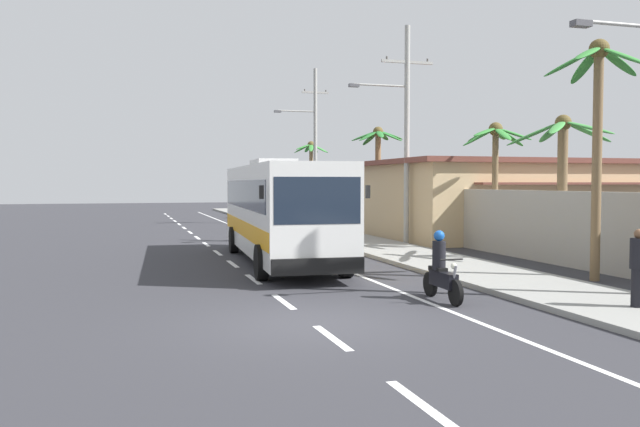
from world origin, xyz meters
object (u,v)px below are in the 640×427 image
at_px(palm_third, 496,152).
at_px(palm_fourth, 378,157).
at_px(pedestrian_near_kerb, 638,266).
at_px(utility_pole_mid, 405,129).
at_px(palm_nearest, 311,162).
at_px(palm_second, 563,160).
at_px(roadside_building, 510,199).
at_px(palm_farthest, 597,108).
at_px(motorcycle_beside_bus, 441,272).
at_px(coach_bus_foreground, 280,208).
at_px(utility_pole_far, 314,143).

relative_size(palm_third, palm_fourth, 0.90).
relative_size(pedestrian_near_kerb, palm_third, 0.32).
relative_size(utility_pole_mid, palm_nearest, 1.64).
height_order(pedestrian_near_kerb, palm_third, palm_third).
bearing_deg(palm_second, pedestrian_near_kerb, -116.88).
xyz_separation_m(utility_pole_mid, palm_nearest, (1.83, 21.77, -0.86)).
relative_size(utility_pole_mid, roadside_building, 0.71).
bearing_deg(palm_nearest, pedestrian_near_kerb, -95.30).
bearing_deg(palm_farthest, motorcycle_beside_bus, -164.54).
distance_m(utility_pole_mid, palm_fourth, 5.98).
relative_size(coach_bus_foreground, utility_pole_far, 1.15).
bearing_deg(roadside_building, utility_pole_far, 118.73).
xyz_separation_m(utility_pole_far, palm_third, (2.16, -18.82, -1.42)).
bearing_deg(coach_bus_foreground, palm_second, -18.53).
bearing_deg(palm_nearest, utility_pole_mid, -94.81).
bearing_deg(motorcycle_beside_bus, pedestrian_near_kerb, -38.30).
xyz_separation_m(utility_pole_mid, palm_third, (2.21, -3.97, -1.19)).
bearing_deg(pedestrian_near_kerb, roadside_building, -148.90).
distance_m(coach_bus_foreground, pedestrian_near_kerb, 12.25).
xyz_separation_m(utility_pole_far, palm_second, (2.30, -22.87, -1.89)).
bearing_deg(coach_bus_foreground, roadside_building, 27.28).
bearing_deg(palm_fourth, palm_second, -84.58).
bearing_deg(palm_fourth, roadside_building, -30.91).
bearing_deg(utility_pole_mid, motorcycle_beside_bus, -110.52).
relative_size(palm_fourth, roadside_building, 0.42).
bearing_deg(motorcycle_beside_bus, palm_second, 35.82).
bearing_deg(palm_farthest, utility_pole_mid, 93.14).
bearing_deg(pedestrian_near_kerb, palm_nearest, -128.86).
height_order(coach_bus_foreground, roadside_building, roadside_building).
height_order(palm_nearest, palm_second, palm_nearest).
relative_size(utility_pole_mid, palm_fourth, 1.69).
xyz_separation_m(utility_pole_far, palm_farthest, (0.60, -26.60, -0.57)).
distance_m(pedestrian_near_kerb, utility_pole_mid, 16.56).
relative_size(palm_second, palm_farthest, 0.75).
bearing_deg(palm_third, coach_bus_foreground, -174.15).
bearing_deg(utility_pole_mid, palm_farthest, -86.86).
height_order(palm_second, roadside_building, palm_second).
height_order(pedestrian_near_kerb, palm_farthest, palm_farthest).
bearing_deg(palm_farthest, palm_nearest, 87.97).
height_order(coach_bus_foreground, utility_pole_mid, utility_pole_mid).
height_order(coach_bus_foreground, motorcycle_beside_bus, coach_bus_foreground).
bearing_deg(utility_pole_mid, roadside_building, 17.97).
height_order(motorcycle_beside_bus, palm_farthest, palm_farthest).
xyz_separation_m(utility_pole_far, roadside_building, (6.90, -12.59, -3.49)).
height_order(palm_second, palm_farthest, palm_farthest).
height_order(utility_pole_far, palm_nearest, utility_pole_far).
bearing_deg(utility_pole_mid, palm_fourth, 79.95).
bearing_deg(palm_nearest, utility_pole_far, -104.47).
bearing_deg(palm_second, utility_pole_far, 95.74).
bearing_deg(palm_fourth, palm_farthest, -91.25).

